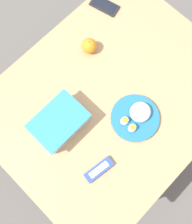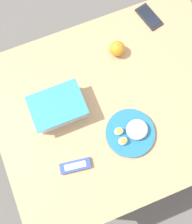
# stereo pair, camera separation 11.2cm
# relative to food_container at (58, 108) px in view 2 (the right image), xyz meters

# --- Properties ---
(ground_plane) EXTENTS (10.00, 10.00, 0.00)m
(ground_plane) POSITION_rel_food_container_xyz_m (0.25, -0.07, -0.79)
(ground_plane) COLOR #66605B
(table) EXTENTS (1.09, 0.87, 0.75)m
(table) POSITION_rel_food_container_xyz_m (0.25, -0.07, -0.14)
(table) COLOR tan
(table) RESTS_ON ground_plane
(food_container) EXTENTS (0.22, 0.16, 0.09)m
(food_container) POSITION_rel_food_container_xyz_m (0.00, 0.00, 0.00)
(food_container) COLOR white
(food_container) RESTS_ON table
(orange_fruit) EXTENTS (0.07, 0.07, 0.07)m
(orange_fruit) POSITION_rel_food_container_xyz_m (0.34, 0.17, -0.00)
(orange_fruit) COLOR orange
(orange_fruit) RESTS_ON table
(rice_plate) EXTENTS (0.21, 0.21, 0.06)m
(rice_plate) POSITION_rel_food_container_xyz_m (0.25, -0.21, -0.02)
(rice_plate) COLOR teal
(rice_plate) RESTS_ON table
(candy_bar) EXTENTS (0.13, 0.06, 0.02)m
(candy_bar) POSITION_rel_food_container_xyz_m (-0.02, -0.25, -0.03)
(candy_bar) COLOR #334C9E
(candy_bar) RESTS_ON table
(cell_phone) EXTENTS (0.10, 0.15, 0.01)m
(cell_phone) POSITION_rel_food_container_xyz_m (0.56, 0.28, -0.03)
(cell_phone) COLOR #232328
(cell_phone) RESTS_ON table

